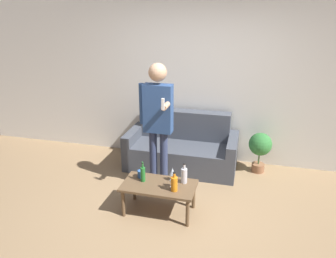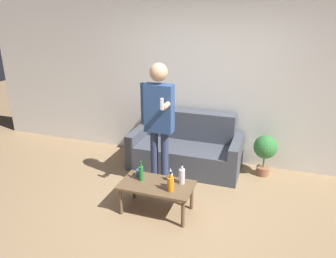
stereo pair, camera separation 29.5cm
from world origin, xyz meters
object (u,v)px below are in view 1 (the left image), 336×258
bottle_orange (143,174)px  coffee_table (159,188)px  couch (182,148)px  person_standing_front (158,116)px

bottle_orange → coffee_table: bearing=-8.8°
couch → bottle_orange: couch is taller
couch → bottle_orange: size_ratio=6.65×
couch → coffee_table: bearing=-90.1°
coffee_table → person_standing_front: 0.93m
bottle_orange → person_standing_front: person_standing_front is taller
coffee_table → couch: bearing=89.9°
person_standing_front → couch: bearing=77.2°
coffee_table → bottle_orange: size_ratio=3.47×
coffee_table → bottle_orange: bottle_orange is taller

